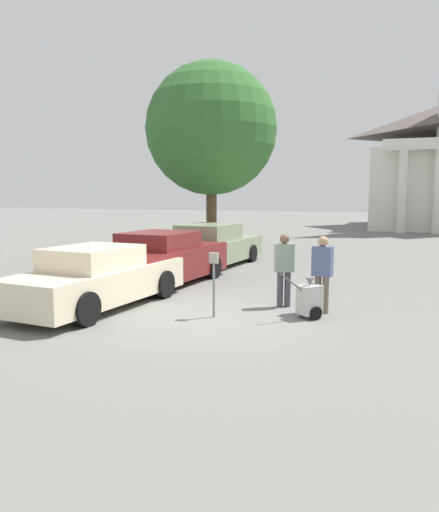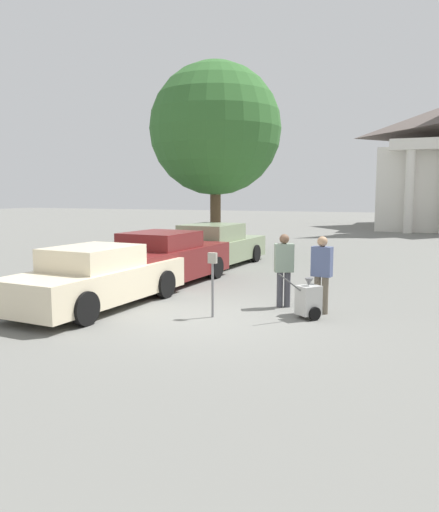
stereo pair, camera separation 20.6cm
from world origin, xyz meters
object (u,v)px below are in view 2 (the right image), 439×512
(parked_car_cream, at_px, (98,278))
(parked_car_sage, at_px, (214,247))
(parked_car_maroon, at_px, (164,259))
(person_worker, at_px, (284,266))
(person_supervisor, at_px, (322,270))
(parking_meter, at_px, (213,272))
(equipment_cart, at_px, (308,300))

(parked_car_cream, xyz_separation_m, parked_car_sage, (-0.00, 6.86, 0.03))
(parked_car_maroon, height_order, person_worker, person_worker)
(person_supervisor, bearing_deg, parked_car_sage, -40.97)
(parking_meter, bearing_deg, parked_car_cream, -178.39)
(parked_car_cream, relative_size, person_worker, 2.88)
(parked_car_maroon, distance_m, parked_car_sage, 3.73)
(parking_meter, relative_size, person_supervisor, 0.81)
(parked_car_cream, height_order, parking_meter, parked_car_cream)
(parked_car_cream, height_order, parked_car_maroon, parked_car_maroon)
(parked_car_cream, height_order, parked_car_sage, parked_car_sage)
(parking_meter, bearing_deg, person_supervisor, 29.64)
(parked_car_cream, relative_size, parking_meter, 3.54)
(parked_car_maroon, distance_m, person_supervisor, 5.18)
(equipment_cart, bearing_deg, parked_car_maroon, -168.41)
(person_supervisor, bearing_deg, parking_meter, 38.13)
(parked_car_cream, bearing_deg, equipment_cart, 12.86)
(parked_car_sage, height_order, parking_meter, parked_car_sage)
(parked_car_sage, bearing_deg, parked_car_cream, -85.73)
(parked_car_cream, bearing_deg, person_worker, 25.66)
(parked_car_sage, relative_size, person_supervisor, 3.16)
(person_worker, height_order, person_supervisor, person_supervisor)
(equipment_cart, bearing_deg, parked_car_cream, -132.23)
(parked_car_maroon, xyz_separation_m, person_supervisor, (4.81, -1.90, 0.24))
(parked_car_cream, height_order, person_supervisor, person_supervisor)
(person_worker, bearing_deg, parking_meter, 27.77)
(person_worker, bearing_deg, equipment_cart, 107.30)
(parking_meter, relative_size, equipment_cart, 1.35)
(parked_car_sage, bearing_deg, person_worker, -49.44)
(parked_car_maroon, relative_size, parking_meter, 3.51)
(parked_car_sage, relative_size, parking_meter, 3.88)
(parked_car_maroon, bearing_deg, parked_car_cream, -85.74)
(parked_car_sage, distance_m, parking_meter, 7.33)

